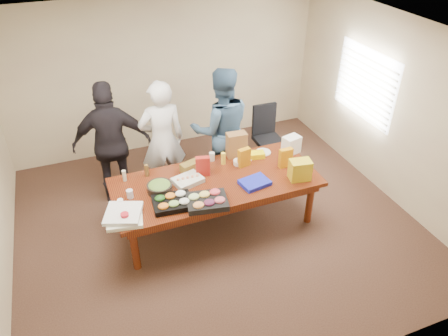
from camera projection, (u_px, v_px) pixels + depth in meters
name	position (u px, v px, depth m)	size (l,w,h in m)	color
floor	(216.00, 223.00, 6.22)	(5.50, 5.00, 0.02)	#47301E
ceiling	(214.00, 36.00, 4.71)	(5.50, 5.00, 0.02)	white
wall_back	(165.00, 74.00, 7.40)	(5.50, 0.04, 2.70)	beige
wall_front	(320.00, 285.00, 3.53)	(5.50, 0.04, 2.70)	beige
wall_right	(390.00, 108.00, 6.29)	(0.04, 5.00, 2.70)	beige
window_panel	(365.00, 84.00, 6.66)	(0.03, 1.40, 1.10)	white
window_blinds	(363.00, 84.00, 6.65)	(0.04, 1.36, 1.00)	beige
conference_table	(216.00, 202.00, 6.00)	(2.80, 1.20, 0.75)	#4C1C0F
office_chair	(268.00, 138.00, 7.26)	(0.51, 0.51, 1.00)	black
person_center	(162.00, 140.00, 6.32)	(0.69, 0.45, 1.88)	silver
person_right	(221.00, 130.00, 6.51)	(0.95, 0.74, 1.96)	#395979
person_left	(112.00, 144.00, 6.19)	(1.12, 0.47, 1.92)	black
veggie_tray	(172.00, 203.00, 5.33)	(0.48, 0.38, 0.07)	black
fruit_tray	(207.00, 202.00, 5.35)	(0.51, 0.40, 0.08)	black
sheet_cake	(188.00, 180.00, 5.74)	(0.38, 0.29, 0.07)	silver
salad_bowl	(160.00, 188.00, 5.56)	(0.33, 0.33, 0.11)	black
chip_bag_blue	(255.00, 183.00, 5.71)	(0.38, 0.28, 0.06)	#1922BD
chip_bag_red	(203.00, 166.00, 5.83)	(0.19, 0.08, 0.28)	#A8221A
chip_bag_yellow	(286.00, 158.00, 6.01)	(0.19, 0.08, 0.29)	orange
chip_bag_orange	(244.00, 157.00, 6.02)	(0.18, 0.08, 0.28)	#C97F0C
mayo_jar	(212.00, 157.00, 6.18)	(0.08, 0.08, 0.13)	silver
mustard_bottle	(223.00, 158.00, 6.09)	(0.06, 0.06, 0.18)	yellow
dressing_bottle	(147.00, 170.00, 5.84)	(0.06, 0.06, 0.18)	brown
ranch_bottle	(124.00, 176.00, 5.75)	(0.05, 0.05, 0.16)	beige
banana_bunch	(256.00, 155.00, 6.26)	(0.24, 0.14, 0.08)	#FCE700
bread_loaf	(191.00, 166.00, 5.97)	(0.32, 0.14, 0.13)	brown
kraft_bag	(236.00, 145.00, 6.22)	(0.29, 0.17, 0.37)	olive
red_cup	(125.00, 218.00, 5.05)	(0.10, 0.10, 0.13)	red
clear_cup_a	(121.00, 203.00, 5.31)	(0.07, 0.07, 0.10)	white
clear_cup_b	(130.00, 194.00, 5.45)	(0.08, 0.08, 0.12)	silver
pizza_box_lower	(125.00, 218.00, 5.11)	(0.42, 0.42, 0.05)	white
pizza_box_upper	(123.00, 213.00, 5.11)	(0.42, 0.42, 0.05)	white
plate_a	(263.00, 152.00, 6.39)	(0.23, 0.23, 0.01)	white
plate_b	(245.00, 158.00, 6.26)	(0.23, 0.23, 0.01)	white
dip_bowl_a	(239.00, 162.00, 6.12)	(0.15, 0.15, 0.06)	#F4DFC9
dip_bowl_b	(188.00, 172.00, 5.92)	(0.13, 0.13, 0.05)	beige
grocery_bag_white	(291.00, 145.00, 6.33)	(0.25, 0.18, 0.27)	white
grocery_bag_yellow	(300.00, 170.00, 5.76)	(0.28, 0.20, 0.28)	gold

